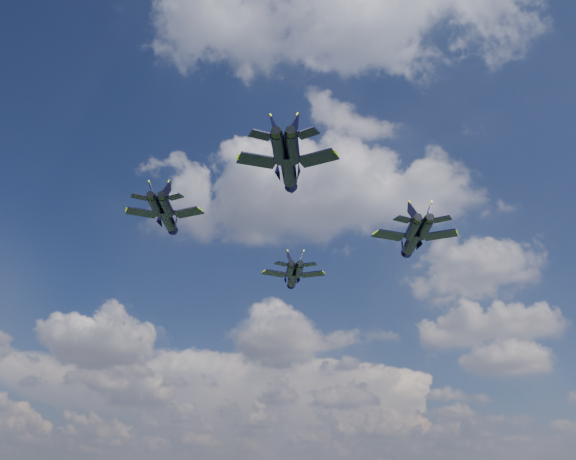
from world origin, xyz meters
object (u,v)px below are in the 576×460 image
Objects in this scene: jet_right at (412,242)px; jet_slot at (289,169)px; jet_left at (168,219)px; jet_lead at (293,278)px.

jet_right is 28.64m from jet_slot.
jet_slot is at bearing -132.68° from jet_right.
jet_right is (37.18, 10.77, -2.52)m from jet_left.
jet_right is (22.48, -15.68, -0.87)m from jet_lead.
jet_lead is at bearing 92.97° from jet_slot.
jet_left is at bearing -174.71° from jet_right.
jet_right is at bearing -50.20° from jet_lead.
jet_slot reaches higher than jet_lead.
jet_slot is (22.09, -13.54, -1.46)m from jet_left.
jet_left is 0.95× the size of jet_slot.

